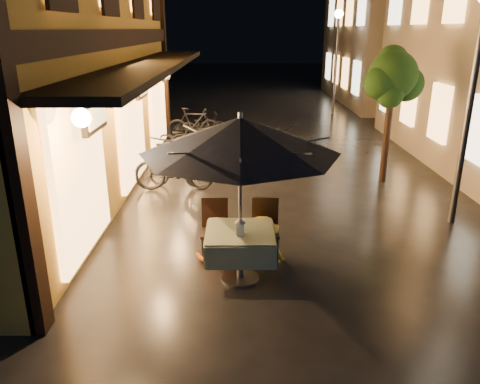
{
  "coord_description": "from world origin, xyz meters",
  "views": [
    {
      "loc": [
        -1.05,
        -6.23,
        3.49
      ],
      "look_at": [
        -1.04,
        0.44,
        1.15
      ],
      "focal_mm": 35.0,
      "sensor_mm": 36.0,
      "label": 1
    }
  ],
  "objects_px": {
    "streetlamp_near": "(476,64)",
    "patio_umbrella": "(240,136)",
    "person_orange": "(216,219)",
    "cafe_table": "(240,243)",
    "person_yellow": "(262,219)",
    "table_lantern": "(240,225)",
    "bicycle_0": "(179,170)"
  },
  "relations": [
    {
      "from": "streetlamp_near",
      "to": "patio_umbrella",
      "type": "height_order",
      "value": "streetlamp_near"
    },
    {
      "from": "patio_umbrella",
      "to": "person_orange",
      "type": "relative_size",
      "value": 1.88
    },
    {
      "from": "cafe_table",
      "to": "patio_umbrella",
      "type": "relative_size",
      "value": 0.36
    },
    {
      "from": "patio_umbrella",
      "to": "person_yellow",
      "type": "distance_m",
      "value": 1.56
    },
    {
      "from": "person_orange",
      "to": "table_lantern",
      "type": "bearing_deg",
      "value": 123.71
    },
    {
      "from": "person_orange",
      "to": "person_yellow",
      "type": "xyz_separation_m",
      "value": [
        0.71,
        -0.01,
        0.01
      ]
    },
    {
      "from": "table_lantern",
      "to": "person_orange",
      "type": "relative_size",
      "value": 0.17
    },
    {
      "from": "person_orange",
      "to": "person_yellow",
      "type": "relative_size",
      "value": 0.99
    },
    {
      "from": "person_orange",
      "to": "bicycle_0",
      "type": "relative_size",
      "value": 0.91
    },
    {
      "from": "bicycle_0",
      "to": "table_lantern",
      "type": "bearing_deg",
      "value": -144.52
    },
    {
      "from": "streetlamp_near",
      "to": "patio_umbrella",
      "type": "relative_size",
      "value": 1.55
    },
    {
      "from": "streetlamp_near",
      "to": "patio_umbrella",
      "type": "bearing_deg",
      "value": -151.9
    },
    {
      "from": "cafe_table",
      "to": "table_lantern",
      "type": "distance_m",
      "value": 0.36
    },
    {
      "from": "cafe_table",
      "to": "person_orange",
      "type": "xyz_separation_m",
      "value": [
        -0.36,
        0.57,
        0.14
      ]
    },
    {
      "from": "streetlamp_near",
      "to": "person_orange",
      "type": "relative_size",
      "value": 2.91
    },
    {
      "from": "patio_umbrella",
      "to": "table_lantern",
      "type": "relative_size",
      "value": 10.91
    },
    {
      "from": "cafe_table",
      "to": "person_yellow",
      "type": "xyz_separation_m",
      "value": [
        0.34,
        0.56,
        0.14
      ]
    },
    {
      "from": "cafe_table",
      "to": "patio_umbrella",
      "type": "height_order",
      "value": "patio_umbrella"
    },
    {
      "from": "table_lantern",
      "to": "bicycle_0",
      "type": "distance_m",
      "value": 4.61
    },
    {
      "from": "cafe_table",
      "to": "patio_umbrella",
      "type": "xyz_separation_m",
      "value": [
        0.0,
        0.0,
        1.56
      ]
    },
    {
      "from": "streetlamp_near",
      "to": "bicycle_0",
      "type": "xyz_separation_m",
      "value": [
        -5.43,
        2.07,
        -2.5
      ]
    },
    {
      "from": "table_lantern",
      "to": "cafe_table",
      "type": "bearing_deg",
      "value": 90.0
    },
    {
      "from": "table_lantern",
      "to": "streetlamp_near",
      "type": "bearing_deg",
      "value": 29.6
    },
    {
      "from": "person_yellow",
      "to": "bicycle_0",
      "type": "height_order",
      "value": "person_yellow"
    },
    {
      "from": "streetlamp_near",
      "to": "person_yellow",
      "type": "relative_size",
      "value": 2.89
    },
    {
      "from": "table_lantern",
      "to": "person_yellow",
      "type": "bearing_deg",
      "value": 63.81
    },
    {
      "from": "streetlamp_near",
      "to": "table_lantern",
      "type": "xyz_separation_m",
      "value": [
        -4.04,
        -2.3,
        -2.0
      ]
    },
    {
      "from": "streetlamp_near",
      "to": "patio_umbrella",
      "type": "xyz_separation_m",
      "value": [
        -4.04,
        -2.16,
        -0.77
      ]
    },
    {
      "from": "patio_umbrella",
      "to": "person_yellow",
      "type": "height_order",
      "value": "patio_umbrella"
    },
    {
      "from": "streetlamp_near",
      "to": "bicycle_0",
      "type": "relative_size",
      "value": 2.64
    },
    {
      "from": "person_yellow",
      "to": "cafe_table",
      "type": "bearing_deg",
      "value": 42.66
    },
    {
      "from": "streetlamp_near",
      "to": "cafe_table",
      "type": "bearing_deg",
      "value": -151.9
    }
  ]
}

